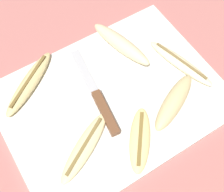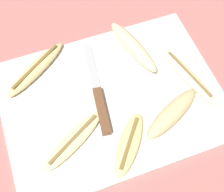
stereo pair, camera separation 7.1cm
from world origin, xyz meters
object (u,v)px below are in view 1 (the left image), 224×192
banana_mellow_near (174,102)px  banana_soft_right (85,147)px  banana_pale_long (180,63)px  banana_cream_curved (121,44)px  knife (101,105)px  banana_spotted_left (29,83)px  banana_golden_short (140,140)px

banana_mellow_near → banana_soft_right: 0.22m
banana_mellow_near → banana_pale_long: bearing=43.9°
banana_soft_right → banana_cream_curved: 0.28m
banana_soft_right → banana_pale_long: bearing=11.4°
banana_pale_long → knife: bearing=178.5°
banana_spotted_left → banana_soft_right: size_ratio=1.03×
banana_mellow_near → banana_spotted_left: size_ratio=0.93×
knife → banana_mellow_near: size_ratio=1.51×
knife → banana_soft_right: (-0.08, -0.07, 0.00)m
banana_golden_short → banana_mellow_near: (0.11, 0.03, 0.01)m
banana_mellow_near → banana_soft_right: banana_mellow_near is taller
banana_cream_curved → banana_spotted_left: bearing=174.6°
banana_golden_short → banana_mellow_near: bearing=15.4°
banana_cream_curved → banana_soft_right: bearing=-139.0°
banana_mellow_near → banana_spotted_left: banana_mellow_near is taller
banana_golden_short → banana_mellow_near: 0.12m
banana_pale_long → banana_soft_right: banana_pale_long is taller
banana_spotted_left → banana_soft_right: (0.03, -0.20, -0.00)m
banana_mellow_near → knife: bearing=149.0°
banana_golden_short → banana_mellow_near: banana_mellow_near is taller
banana_pale_long → banana_soft_right: 0.31m
banana_pale_long → banana_cream_curved: 0.15m
banana_golden_short → banana_spotted_left: bearing=119.2°
banana_pale_long → banana_cream_curved: banana_cream_curved is taller
banana_golden_short → banana_cream_curved: size_ratio=0.78×
banana_mellow_near → banana_cream_curved: 0.20m
knife → banana_cream_curved: size_ratio=1.34×
banana_cream_curved → banana_pale_long: bearing=-51.9°
knife → banana_mellow_near: banana_mellow_near is taller
banana_soft_right → banana_golden_short: bearing=-23.9°
knife → banana_spotted_left: size_ratio=1.40×
banana_pale_long → banana_cream_curved: (-0.09, 0.12, 0.01)m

